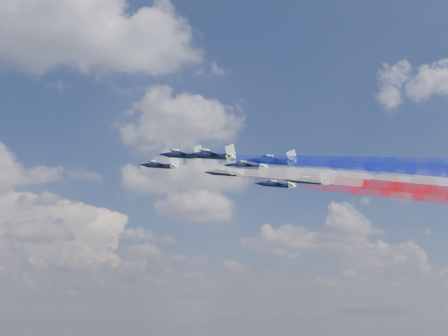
{
  "coord_description": "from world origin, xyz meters",
  "views": [
    {
      "loc": [
        -29.58,
        -122.75,
        106.84
      ],
      "look_at": [
        -0.5,
        7.39,
        141.6
      ],
      "focal_mm": 44.24,
      "sensor_mm": 36.0,
      "label": 1
    }
  ],
  "objects": [
    {
      "name": "jet_lead",
      "position": [
        -15.54,
        17.66,
        143.97
      ],
      "size": [
        16.36,
        15.92,
        5.78
      ],
      "primitive_type": null,
      "rotation": [
        0.16,
        -0.04,
        0.91
      ],
      "color": "black"
    },
    {
      "name": "trail_lead",
      "position": [
        7.37,
        0.19,
        139.19
      ],
      "size": [
        40.11,
        32.16,
        12.05
      ],
      "primitive_type": null,
      "rotation": [
        0.16,
        -0.04,
        0.91
      ],
      "color": "white"
    },
    {
      "name": "jet_inner_left",
      "position": [
        -11.84,
        2.48,
        142.8
      ],
      "size": [
        16.36,
        15.92,
        5.78
      ],
      "primitive_type": null,
      "rotation": [
        0.16,
        -0.04,
        0.91
      ],
      "color": "black"
    },
    {
      "name": "trail_inner_left",
      "position": [
        11.07,
        -14.99,
        138.02
      ],
      "size": [
        40.11,
        32.16,
        12.05
      ],
      "primitive_type": null,
      "rotation": [
        0.16,
        -0.04,
        0.91
      ],
      "color": "#1723C7"
    },
    {
      "name": "jet_inner_right",
      "position": [
        2.3,
        18.65,
        143.12
      ],
      "size": [
        16.36,
        15.92,
        5.78
      ],
      "primitive_type": null,
      "rotation": [
        0.16,
        -0.04,
        0.91
      ],
      "color": "black"
    },
    {
      "name": "trail_inner_right",
      "position": [
        25.21,
        1.18,
        138.34
      ],
      "size": [
        40.11,
        32.16,
        12.05
      ],
      "primitive_type": null,
      "rotation": [
        0.16,
        -0.04,
        0.91
      ],
      "color": "red"
    },
    {
      "name": "jet_outer_left",
      "position": [
        -7.51,
        -11.91,
        138.96
      ],
      "size": [
        16.36,
        15.92,
        5.78
      ],
      "primitive_type": null,
      "rotation": [
        0.16,
        -0.04,
        0.91
      ],
      "color": "black"
    },
    {
      "name": "trail_outer_left",
      "position": [
        15.4,
        -29.38,
        134.18
      ],
      "size": [
        40.11,
        32.16,
        12.05
      ],
      "primitive_type": null,
      "rotation": [
        0.16,
        -0.04,
        0.91
      ],
      "color": "#1723C7"
    },
    {
      "name": "jet_center_third",
      "position": [
        4.12,
        2.78,
        141.11
      ],
      "size": [
        16.36,
        15.92,
        5.78
      ],
      "primitive_type": null,
      "rotation": [
        0.16,
        -0.04,
        0.91
      ],
      "color": "black"
    },
    {
      "name": "trail_center_third",
      "position": [
        27.03,
        -14.69,
        136.33
      ],
      "size": [
        40.11,
        32.16,
        12.05
      ],
      "primitive_type": null,
      "rotation": [
        0.16,
        -0.04,
        0.91
      ],
      "color": "white"
    },
    {
      "name": "jet_outer_right",
      "position": [
        16.53,
        17.73,
        140.46
      ],
      "size": [
        16.36,
        15.92,
        5.78
      ],
      "primitive_type": null,
      "rotation": [
        0.16,
        -0.04,
        0.91
      ],
      "color": "black"
    },
    {
      "name": "trail_outer_right",
      "position": [
        39.43,
        0.26,
        135.68
      ],
      "size": [
        40.11,
        32.16,
        12.05
      ],
      "primitive_type": null,
      "rotation": [
        0.16,
        -0.04,
        0.91
      ],
      "color": "red"
    },
    {
      "name": "jet_rear_left",
      "position": [
        6.62,
        -10.43,
        139.01
      ],
      "size": [
        16.36,
        15.92,
        5.78
      ],
      "primitive_type": null,
      "rotation": [
        0.16,
        -0.04,
        0.91
      ],
      "color": "black"
    },
    {
      "name": "trail_rear_left",
      "position": [
        29.52,
        -27.9,
        134.23
      ],
      "size": [
        40.11,
        32.16,
        12.05
      ],
      "primitive_type": null,
      "rotation": [
        0.16,
        -0.04,
        0.91
      ],
      "color": "#1723C7"
    },
    {
      "name": "jet_rear_right",
      "position": [
        20.18,
        3.96,
        138.51
      ],
      "size": [
        16.36,
        15.92,
        5.78
      ],
      "primitive_type": null,
      "rotation": [
        0.16,
        -0.04,
        0.91
      ],
      "color": "black"
    },
    {
      "name": "trail_rear_right",
      "position": [
        43.09,
        -13.51,
        133.73
      ],
      "size": [
        40.11,
        32.16,
        12.05
      ],
      "primitive_type": null,
      "rotation": [
        0.16,
        -0.04,
        0.91
      ],
      "color": "red"
    }
  ]
}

